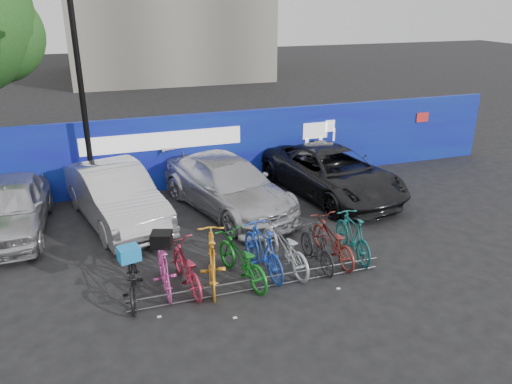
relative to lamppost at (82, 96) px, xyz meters
name	(u,v)px	position (x,y,z in m)	size (l,w,h in m)	color
ground	(252,276)	(3.20, -5.40, -3.27)	(100.00, 100.00, 0.00)	black
hoarding	(195,151)	(3.21, 0.60, -2.07)	(22.00, 0.18, 2.40)	#130B9A
lamppost	(82,96)	(0.00, 0.00, 0.00)	(0.25, 0.50, 6.11)	black
bike_rack	(261,283)	(3.20, -6.00, -3.11)	(5.60, 0.03, 0.30)	#595B60
car_0	(10,207)	(-2.10, -1.32, -2.53)	(1.75, 4.34, 1.48)	#B5B5BA
car_1	(115,195)	(0.55, -1.45, -2.49)	(1.66, 4.75, 1.56)	silver
car_2	(227,185)	(3.69, -1.58, -2.52)	(2.10, 5.17, 1.50)	#B8B8BE
car_3	(332,172)	(7.09, -1.48, -2.53)	(2.45, 5.32, 1.48)	black
bike_0	(132,280)	(0.58, -5.50, -2.82)	(0.60, 1.73, 0.91)	black
bike_1	(164,268)	(1.27, -5.35, -2.75)	(0.49, 1.74, 1.05)	#D3479B
bike_2	(186,267)	(1.73, -5.40, -2.78)	(0.65, 1.86, 0.98)	#A9223C
bike_3	(212,259)	(2.29, -5.46, -2.66)	(0.58, 2.05, 1.23)	orange
bike_4	(241,259)	(2.93, -5.51, -2.75)	(0.69, 1.99, 1.05)	#11741C
bike_5	(263,250)	(3.48, -5.34, -2.69)	(0.54, 1.92, 1.16)	blue
bike_6	(284,246)	(4.02, -5.28, -2.73)	(0.72, 2.07, 1.09)	#A7A9AE
bike_7	(317,247)	(4.75, -5.46, -2.77)	(0.47, 1.65, 0.99)	#262629
bike_8	(332,240)	(5.23, -5.28, -2.77)	(0.66, 1.90, 1.00)	maroon
bike_9	(353,236)	(5.77, -5.28, -2.73)	(0.51, 1.80, 1.08)	#176561
cargo_crate	(129,254)	(0.58, -5.50, -2.21)	(0.42, 0.32, 0.30)	#187ECB
cargo_topcase	(162,239)	(1.27, -5.35, -2.07)	(0.42, 0.37, 0.31)	black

